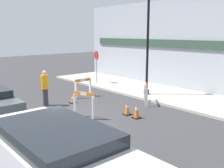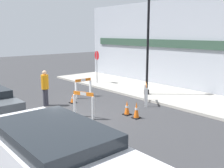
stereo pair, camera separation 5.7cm
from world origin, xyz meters
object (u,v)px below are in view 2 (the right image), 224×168
(person_worker, at_px, (45,87))
(parked_car_2, at_px, (55,162))
(stop_sign, at_px, (97,61))
(streetlamp_post, at_px, (148,29))

(person_worker, xyz_separation_m, parked_car_2, (7.09, -3.31, 0.05))
(stop_sign, distance_m, person_worker, 5.74)
(stop_sign, xyz_separation_m, person_worker, (2.58, -5.09, -0.65))
(stop_sign, relative_size, parked_car_2, 0.48)
(streetlamp_post, xyz_separation_m, person_worker, (-1.89, -5.14, -2.76))
(person_worker, bearing_deg, parked_car_2, -74.40)
(streetlamp_post, height_order, parked_car_2, streetlamp_post)
(streetlamp_post, xyz_separation_m, parked_car_2, (5.20, -8.45, -2.71))
(parked_car_2, bearing_deg, person_worker, 154.99)
(streetlamp_post, relative_size, parked_car_2, 1.25)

